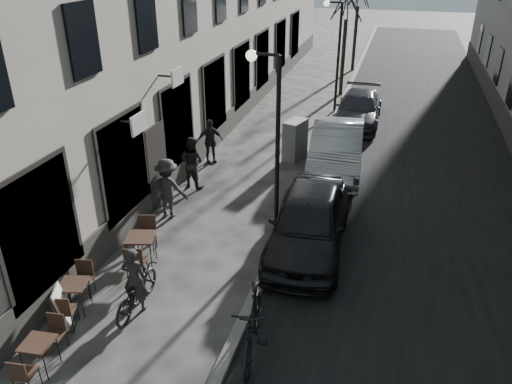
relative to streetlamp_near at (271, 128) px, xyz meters
The scene contains 19 objects.
road 11.23m from the streetlamp_near, 68.09° to the left, with size 7.30×60.00×0.00m, color black.
kerb 10.48m from the streetlamp_near, 87.87° to the left, with size 0.25×60.00×0.12m, color slate.
streetlamp_near is the anchor object (origin of this frame).
streetlamp_far 12.00m from the streetlamp_near, 90.00° to the left, with size 0.90×0.28×5.09m.
tree_near 15.08m from the streetlamp_near, 89.72° to the left, with size 2.40×2.40×5.70m.
bistro_set_a 7.31m from the streetlamp_near, 115.89° to the right, with size 0.61×1.40×0.81m.
bistro_set_b 6.15m from the streetlamp_near, 127.34° to the right, with size 0.73×1.50×0.86m.
bistro_set_c 4.50m from the streetlamp_near, 139.15° to the right, with size 0.88×1.73×0.99m.
sign_board 6.50m from the streetlamp_near, 123.95° to the right, with size 0.51×0.61×0.95m.
utility_cabinet 6.03m from the streetlamp_near, 94.72° to the left, with size 0.56×1.02×1.53m, color slate.
bicycle 5.20m from the streetlamp_near, 117.62° to the right, with size 0.64×1.84×0.97m, color black.
cyclist_rider 5.05m from the streetlamp_near, 117.62° to the right, with size 0.58×0.38×1.58m, color black.
pedestrian_near 4.58m from the streetlamp_near, 145.43° to the left, with size 0.85×0.66×1.76m, color black.
pedestrian_mid 3.88m from the streetlamp_near, behind, with size 1.19×0.68×1.84m, color #2D2927.
pedestrian_far 6.01m from the streetlamp_near, 128.19° to the left, with size 0.98×0.41×1.67m, color black.
car_near 2.66m from the streetlamp_near, 22.14° to the right, with size 1.92×4.78×1.63m, color black.
car_mid 5.59m from the streetlamp_near, 76.66° to the left, with size 1.76×5.06×1.67m, color #9CA0A4.
car_far 10.74m from the streetlamp_near, 82.10° to the left, with size 1.93×4.75×1.38m, color #303139.
moped 5.22m from the streetlamp_near, 79.88° to the right, with size 0.65×2.31×1.39m, color black.
Camera 1 is at (2.78, -5.80, 7.43)m, focal length 35.00 mm.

